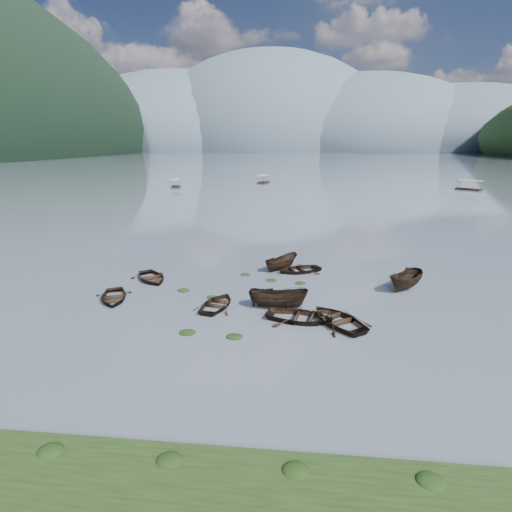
# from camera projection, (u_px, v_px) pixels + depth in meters

# --- Properties ---
(ground_plane) EXTENTS (2400.00, 2400.00, 0.00)m
(ground_plane) POSITION_uv_depth(u_px,v_px,m) (238.00, 331.00, 27.28)
(ground_plane) COLOR slate
(near_shore) EXTENTS (60.00, 6.00, 0.50)m
(near_shore) POSITION_uv_depth(u_px,v_px,m) (180.00, 511.00, 13.86)
(near_shore) COLOR black
(near_shore) RESTS_ON ground
(haze_mtn_a) EXTENTS (520.00, 520.00, 280.00)m
(haze_mtn_a) POSITION_uv_depth(u_px,v_px,m) (183.00, 151.00, 915.31)
(haze_mtn_a) COLOR #475666
(haze_mtn_a) RESTS_ON ground
(haze_mtn_b) EXTENTS (520.00, 520.00, 340.00)m
(haze_mtn_b) POSITION_uv_depth(u_px,v_px,m) (270.00, 151.00, 895.62)
(haze_mtn_b) COLOR #475666
(haze_mtn_b) RESTS_ON ground
(haze_mtn_c) EXTENTS (520.00, 520.00, 260.00)m
(haze_mtn_c) POSITION_uv_depth(u_px,v_px,m) (361.00, 151.00, 875.93)
(haze_mtn_c) COLOR #475666
(haze_mtn_c) RESTS_ON ground
(haze_mtn_d) EXTENTS (520.00, 520.00, 220.00)m
(haze_mtn_d) POSITION_uv_depth(u_px,v_px,m) (446.00, 151.00, 858.20)
(haze_mtn_d) COLOR #475666
(haze_mtn_d) RESTS_ON ground
(rowboat_0) EXTENTS (4.44, 5.11, 0.88)m
(rowboat_0) POSITION_uv_depth(u_px,v_px,m) (114.00, 300.00, 32.74)
(rowboat_0) COLOR black
(rowboat_0) RESTS_ON ground
(rowboat_1) EXTENTS (3.95, 4.84, 0.88)m
(rowboat_1) POSITION_uv_depth(u_px,v_px,m) (218.00, 307.00, 31.38)
(rowboat_1) COLOR black
(rowboat_1) RESTS_ON ground
(rowboat_2) EXTENTS (4.67, 1.77, 1.80)m
(rowboat_2) POSITION_uv_depth(u_px,v_px,m) (278.00, 307.00, 31.25)
(rowboat_2) COLOR black
(rowboat_2) RESTS_ON ground
(rowboat_3) EXTENTS (5.75, 6.09, 1.03)m
(rowboat_3) POSITION_uv_depth(u_px,v_px,m) (338.00, 323.00, 28.46)
(rowboat_3) COLOR black
(rowboat_3) RESTS_ON ground
(rowboat_4) EXTENTS (5.44, 4.32, 1.01)m
(rowboat_4) POSITION_uv_depth(u_px,v_px,m) (300.00, 321.00, 28.88)
(rowboat_4) COLOR black
(rowboat_4) RESTS_ON ground
(rowboat_5) EXTENTS (4.45, 4.80, 1.84)m
(rowboat_5) POSITION_uv_depth(u_px,v_px,m) (405.00, 289.00, 35.28)
(rowboat_5) COLOR black
(rowboat_5) RESTS_ON ground
(rowboat_6) EXTENTS (5.34, 5.59, 0.94)m
(rowboat_6) POSITION_uv_depth(u_px,v_px,m) (152.00, 280.00, 37.48)
(rowboat_6) COLOR black
(rowboat_6) RESTS_ON ground
(rowboat_7) EXTENTS (5.40, 4.80, 0.92)m
(rowboat_7) POSITION_uv_depth(u_px,v_px,m) (299.00, 272.00, 39.99)
(rowboat_7) COLOR black
(rowboat_7) RESTS_ON ground
(rowboat_8) EXTENTS (4.07, 4.32, 1.67)m
(rowboat_8) POSITION_uv_depth(u_px,v_px,m) (281.00, 269.00, 40.87)
(rowboat_8) COLOR black
(rowboat_8) RESTS_ON ground
(weed_clump_0) EXTENTS (1.15, 0.94, 0.25)m
(weed_clump_0) POSITION_uv_depth(u_px,v_px,m) (187.00, 333.00, 26.94)
(weed_clump_0) COLOR black
(weed_clump_0) RESTS_ON ground
(weed_clump_1) EXTENTS (1.00, 0.80, 0.22)m
(weed_clump_1) POSITION_uv_depth(u_px,v_px,m) (212.00, 298.00, 33.16)
(weed_clump_1) COLOR black
(weed_clump_1) RESTS_ON ground
(weed_clump_2) EXTENTS (1.11, 0.88, 0.24)m
(weed_clump_2) POSITION_uv_depth(u_px,v_px,m) (234.00, 337.00, 26.37)
(weed_clump_2) COLOR black
(weed_clump_2) RESTS_ON ground
(weed_clump_3) EXTENTS (1.01, 0.86, 0.23)m
(weed_clump_3) POSITION_uv_depth(u_px,v_px,m) (271.00, 281.00, 37.32)
(weed_clump_3) COLOR black
(weed_clump_3) RESTS_ON ground
(weed_clump_4) EXTENTS (1.15, 0.91, 0.24)m
(weed_clump_4) POSITION_uv_depth(u_px,v_px,m) (322.00, 320.00, 28.90)
(weed_clump_4) COLOR black
(weed_clump_4) RESTS_ON ground
(weed_clump_5) EXTENTS (1.10, 0.89, 0.23)m
(weed_clump_5) POSITION_uv_depth(u_px,v_px,m) (184.00, 291.00, 34.75)
(weed_clump_5) COLOR black
(weed_clump_5) RESTS_ON ground
(weed_clump_6) EXTENTS (1.04, 0.87, 0.22)m
(weed_clump_6) POSITION_uv_depth(u_px,v_px,m) (245.00, 275.00, 39.04)
(weed_clump_6) COLOR black
(weed_clump_6) RESTS_ON ground
(weed_clump_7) EXTENTS (1.00, 0.80, 0.22)m
(weed_clump_7) POSITION_uv_depth(u_px,v_px,m) (300.00, 283.00, 36.63)
(weed_clump_7) COLOR black
(weed_clump_7) RESTS_ON ground
(pontoon_left) EXTENTS (3.58, 6.24, 2.25)m
(pontoon_left) POSITION_uv_depth(u_px,v_px,m) (176.00, 187.00, 120.07)
(pontoon_left) COLOR black
(pontoon_left) RESTS_ON ground
(pontoon_centre) EXTENTS (3.94, 6.75, 2.43)m
(pontoon_centre) POSITION_uv_depth(u_px,v_px,m) (263.00, 183.00, 133.57)
(pontoon_centre) COLOR black
(pontoon_centre) RESTS_ON ground
(pontoon_right) EXTENTS (6.77, 6.56, 2.55)m
(pontoon_right) POSITION_uv_depth(u_px,v_px,m) (469.00, 190.00, 113.01)
(pontoon_right) COLOR black
(pontoon_right) RESTS_ON ground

